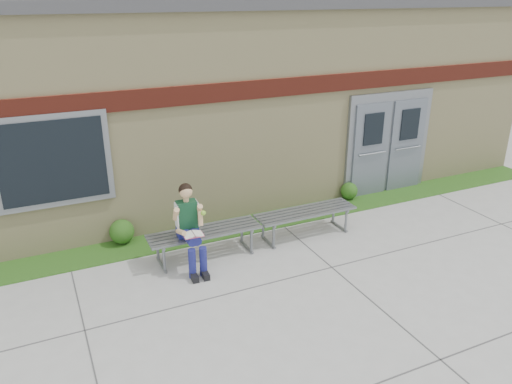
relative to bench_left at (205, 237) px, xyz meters
name	(u,v)px	position (x,y,z in m)	size (l,w,h in m)	color
ground	(294,297)	(0.81, -1.75, -0.39)	(80.00, 80.00, 0.00)	#9E9E99
grass_strip	(230,228)	(0.81, 0.85, -0.38)	(16.00, 0.80, 0.02)	#264312
school_building	(175,92)	(0.81, 4.24, 1.71)	(16.20, 6.22, 4.20)	beige
bench_left	(205,237)	(0.00, 0.00, 0.00)	(1.96, 0.55, 0.51)	slate
bench_right	(305,216)	(2.00, 0.00, 0.00)	(1.95, 0.55, 0.51)	slate
girl	(190,226)	(-0.32, -0.22, 0.37)	(0.50, 0.85, 1.45)	navy
shrub_mid	(122,232)	(-1.22, 1.10, -0.15)	(0.45, 0.45, 0.45)	#264312
shrub_east	(349,191)	(3.77, 1.10, -0.19)	(0.37, 0.37, 0.37)	#264312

